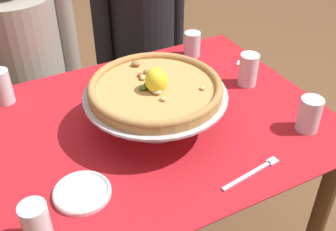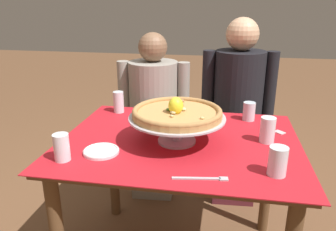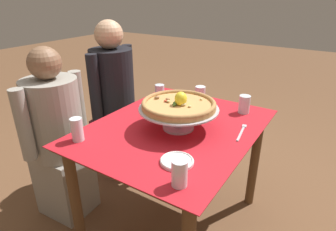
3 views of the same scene
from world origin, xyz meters
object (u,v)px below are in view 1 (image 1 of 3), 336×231
Objects in this scene: water_glass_front_right at (309,116)px; dinner_fork at (254,172)px; sugar_packet at (243,64)px; diner_left at (30,85)px; diner_right at (142,45)px; water_glass_front_left at (37,225)px; side_plate at (82,192)px; pizza at (155,88)px; water_glass_back_left at (3,88)px; water_glass_back_right at (192,46)px; pizza_stand at (156,102)px; water_glass_side_right at (248,71)px.

water_glass_front_right reaches higher than dinner_fork.
sugar_packet is at bearing 56.78° from dinner_fork.
diner_right reaches higher than diner_left.
side_plate is at bearing 34.45° from water_glass_front_left.
side_plate is (-0.30, -0.17, -0.14)m from pizza.
pizza is 8.09× the size of sugar_packet.
diner_right is (0.57, 0.03, 0.05)m from diner_left.
water_glass_front_right reaches higher than side_plate.
water_glass_back_left is at bearing -109.00° from diner_left.
side_plate is (0.13, 0.09, -0.04)m from water_glass_front_left.
water_glass_back_right is 0.08× the size of diner_right.
water_glass_front_right is 0.99× the size of water_glass_front_left.
pizza_stand is at bearing 57.76° from pizza.
water_glass_front_right is at bearing 17.30° from dinner_fork.
water_glass_back_left is 0.80× the size of side_plate.
side_plate is at bearing -154.71° from sugar_packet.
water_glass_side_right is at bearing 21.80° from water_glass_front_left.
water_glass_back_left reaches higher than water_glass_front_right.
diner_right is at bearing 96.97° from water_glass_front_right.
water_glass_front_left is 0.55× the size of dinner_fork.
sugar_packet is (0.08, 0.12, -0.05)m from water_glass_side_right.
water_glass_back_left is at bearing 100.21° from side_plate.
diner_right reaches higher than sugar_packet.
sugar_packet is at bearing -71.25° from diner_right.
sugar_packet is (0.14, -0.16, -0.04)m from water_glass_back_right.
water_glass_back_right is at bearing 103.30° from water_glass_side_right.
pizza is at bearing -42.42° from water_glass_back_left.
water_glass_back_left reaches higher than water_glass_front_left.
side_plate is at bearing -91.83° from diner_left.
pizza_stand reaches higher than water_glass_back_right.
pizza is 0.86m from diner_right.
sugar_packet is at bearing -48.37° from water_glass_back_right.
water_glass_side_right is (0.07, -0.29, 0.01)m from water_glass_back_right.
water_glass_back_left is at bearing 128.74° from dinner_fork.
pizza is 0.33× the size of diner_right.
water_glass_side_right is at bearing 10.23° from pizza.
sugar_packet is at bearing 26.70° from water_glass_front_left.
diner_right reaches higher than water_glass_front_left.
dinner_fork is (0.58, -0.05, -0.05)m from water_glass_front_left.
water_glass_front_right is 0.60m from water_glass_back_right.
pizza is 3.57× the size of water_glass_front_left.
diner_left is at bearing 148.98° from water_glass_back_right.
water_glass_front_right is (0.41, -0.23, -0.04)m from pizza_stand.
pizza is 0.48m from water_glass_front_right.
water_glass_side_right reaches higher than side_plate.
water_glass_front_right is 0.73× the size of side_plate.
dinner_fork is at bearing -123.22° from sugar_packet.
sugar_packet is 0.61m from diner_right.
sugar_packet is at bearing 25.29° from side_plate.
pizza_stand is 4.38× the size of water_glass_back_right.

